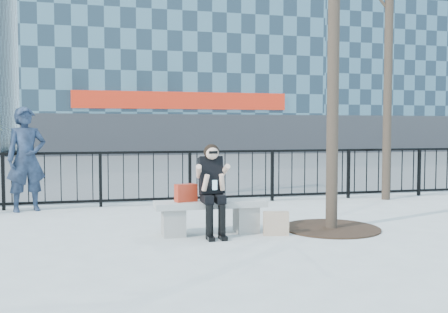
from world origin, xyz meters
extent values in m
plane|color=#A0A09B|center=(0.00, 0.00, 0.00)|extent=(120.00, 120.00, 0.00)
cube|color=#474747|center=(0.00, 15.00, 0.00)|extent=(60.00, 23.00, 0.01)
cube|color=black|center=(0.00, 3.00, 1.08)|extent=(14.00, 0.05, 0.05)
cube|color=black|center=(0.00, 3.00, 0.12)|extent=(14.00, 0.05, 0.05)
cube|color=#2D2D30|center=(3.00, 21.96, 1.20)|extent=(18.00, 0.08, 2.40)
cube|color=red|center=(3.00, 21.90, 3.20)|extent=(12.60, 0.12, 1.00)
cube|color=#496A75|center=(20.00, 27.00, 10.00)|extent=(16.00, 10.00, 20.00)
cube|color=#2D2D30|center=(20.00, 21.96, 1.20)|extent=(16.00, 0.08, 2.40)
cylinder|color=black|center=(4.50, 2.60, 3.50)|extent=(0.18, 0.18, 7.00)
cylinder|color=black|center=(1.90, -0.10, 0.01)|extent=(1.50, 1.50, 0.02)
cube|color=gray|center=(-0.55, 0.00, 0.20)|extent=(0.32, 0.38, 0.40)
cube|color=gray|center=(0.55, 0.00, 0.20)|extent=(0.32, 0.38, 0.40)
cube|color=gray|center=(0.00, 0.00, 0.45)|extent=(1.65, 0.46, 0.09)
cube|color=#B22A15|center=(-0.36, 0.02, 0.62)|extent=(0.34, 0.23, 0.26)
cube|color=#C9AC8E|center=(0.91, -0.32, 0.17)|extent=(0.38, 0.20, 0.35)
imported|color=black|center=(-2.95, 2.80, 0.98)|extent=(0.84, 0.70, 1.97)
camera|label=1|loc=(-1.51, -7.17, 1.56)|focal=40.00mm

